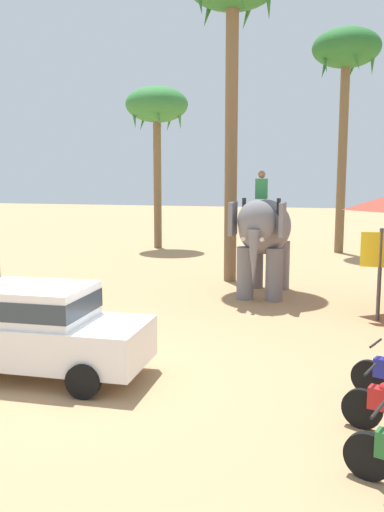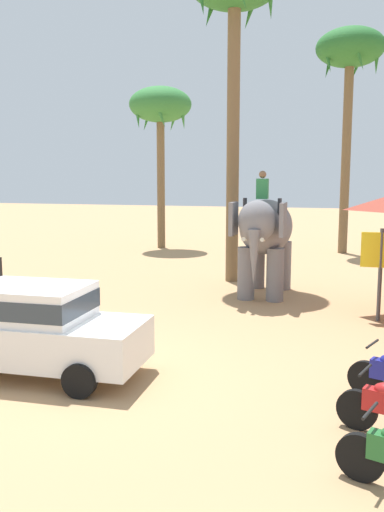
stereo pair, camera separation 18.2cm
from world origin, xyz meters
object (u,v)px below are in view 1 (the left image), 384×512
object	(u,v)px
signboard_yellow	(380,256)
elephant_with_mahout	(264,233)
car_sedan_foreground	(37,326)
palm_tree_left_of_road	(346,58)
palm_tree_behind_elephant	(157,109)

from	to	relation	value
signboard_yellow	elephant_with_mahout	bearing A→B (deg)	146.99
car_sedan_foreground	palm_tree_left_of_road	xyz separation A→B (m)	(5.01, 19.08, 8.37)
elephant_with_mahout	signboard_yellow	xyz separation A→B (m)	(3.35, -2.18, -0.30)
palm_tree_behind_elephant	palm_tree_left_of_road	size ratio (longest dim) A/B	0.78
elephant_with_mahout	car_sedan_foreground	bearing A→B (deg)	-109.94
car_sedan_foreground	signboard_yellow	world-z (taller)	signboard_yellow
car_sedan_foreground	palm_tree_behind_elephant	size ratio (longest dim) A/B	0.50
palm_tree_left_of_road	signboard_yellow	world-z (taller)	palm_tree_left_of_road
elephant_with_mahout	palm_tree_left_of_road	world-z (taller)	palm_tree_left_of_road
car_sedan_foreground	palm_tree_left_of_road	size ratio (longest dim) A/B	0.39
elephant_with_mahout	signboard_yellow	bearing A→B (deg)	-33.01
elephant_with_mahout	signboard_yellow	world-z (taller)	elephant_with_mahout
palm_tree_behind_elephant	palm_tree_left_of_road	bearing A→B (deg)	4.37
elephant_with_mahout	palm_tree_behind_elephant	size ratio (longest dim) A/B	0.47
palm_tree_behind_elephant	signboard_yellow	distance (m)	17.17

